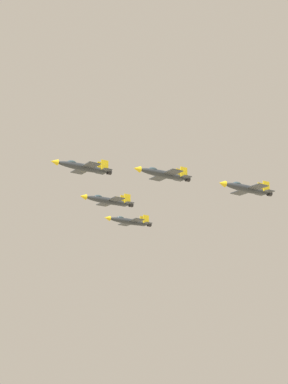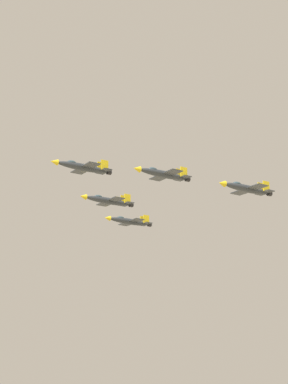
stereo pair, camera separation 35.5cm
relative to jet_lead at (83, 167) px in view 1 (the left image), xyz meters
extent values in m
ellipsoid|color=#2D3338|center=(0.00, 0.03, -0.07)|extent=(2.59, 12.89, 1.65)
cone|color=gold|center=(0.53, -7.09, -0.07)|extent=(1.52, 1.75, 1.40)
ellipsoid|color=#334751|center=(0.21, -2.78, 0.55)|extent=(1.39, 2.28, 0.96)
cube|color=#2D3338|center=(-0.05, 0.66, -0.16)|extent=(9.34, 3.60, 0.16)
cube|color=gold|center=(4.05, 0.97, -0.11)|extent=(0.83, 2.67, 0.20)
cube|color=gold|center=(-4.15, 0.36, -0.11)|extent=(0.83, 2.67, 0.20)
cube|color=#2D3338|center=(-0.40, 5.39, -0.07)|extent=(4.53, 2.33, 0.16)
cube|color=gold|center=(0.44, 5.19, 1.12)|extent=(0.35, 1.84, 2.38)
cube|color=gold|center=(-1.20, 5.07, 1.12)|extent=(0.35, 1.84, 2.38)
cylinder|color=black|center=(-0.51, 6.77, -0.07)|extent=(1.22, 1.00, 1.15)
ellipsoid|color=#2D3338|center=(10.36, 14.83, -2.33)|extent=(2.79, 12.72, 1.62)
cone|color=gold|center=(11.02, 7.83, -2.33)|extent=(1.52, 1.74, 1.38)
ellipsoid|color=#334751|center=(10.62, 12.07, -1.72)|extent=(1.41, 2.27, 0.95)
cube|color=#2D3338|center=(10.31, 15.46, -2.42)|extent=(9.25, 3.71, 0.16)
cube|color=gold|center=(14.35, 15.84, -2.38)|extent=(0.87, 2.65, 0.19)
cube|color=gold|center=(6.26, 15.08, -2.38)|extent=(0.87, 2.65, 0.19)
cube|color=#2D3338|center=(9.87, 20.11, -2.33)|extent=(4.50, 2.38, 0.16)
cube|color=gold|center=(10.70, 19.94, -1.16)|extent=(0.38, 1.82, 2.35)
cube|color=gold|center=(9.09, 19.79, -1.16)|extent=(0.38, 1.82, 2.35)
cylinder|color=black|center=(9.75, 21.48, -2.33)|extent=(1.22, 1.00, 1.14)
ellipsoid|color=#2D3338|center=(-12.95, 12.64, -3.09)|extent=(2.83, 12.80, 1.63)
cone|color=gold|center=(-12.28, 5.59, -3.09)|extent=(1.54, 1.76, 1.39)
ellipsoid|color=#334751|center=(-12.68, 9.86, -2.47)|extent=(1.43, 2.28, 0.95)
cube|color=#2D3338|center=(-13.01, 13.27, -3.18)|extent=(9.31, 3.75, 0.16)
cube|color=gold|center=(-8.94, 13.66, -3.13)|extent=(0.88, 2.66, 0.20)
cube|color=gold|center=(-17.07, 12.89, -3.13)|extent=(0.88, 2.66, 0.20)
cube|color=#2D3338|center=(-13.45, 17.95, -3.09)|extent=(4.53, 2.40, 0.16)
cube|color=gold|center=(-12.61, 17.78, -1.91)|extent=(0.39, 1.83, 2.36)
cube|color=gold|center=(-14.24, 17.62, -1.91)|extent=(0.39, 1.83, 2.36)
cylinder|color=black|center=(-13.58, 19.33, -3.09)|extent=(1.22, 1.01, 1.14)
ellipsoid|color=#2D3338|center=(20.73, 29.64, -6.25)|extent=(2.97, 12.80, 1.63)
cone|color=gold|center=(21.48, 22.60, -6.25)|extent=(1.55, 1.77, 1.39)
ellipsoid|color=#334751|center=(21.03, 26.86, -5.63)|extent=(1.45, 2.29, 0.95)
cube|color=#2D3338|center=(20.66, 30.27, -6.34)|extent=(9.33, 3.85, 0.16)
cube|color=gold|center=(24.72, 30.71, -6.29)|extent=(0.91, 2.67, 0.20)
cube|color=gold|center=(16.61, 29.84, -6.29)|extent=(0.91, 2.67, 0.20)
cube|color=#2D3338|center=(20.16, 34.94, -6.25)|extent=(4.54, 2.45, 0.16)
cube|color=gold|center=(21.00, 34.78, -5.07)|extent=(0.41, 1.83, 2.36)
cube|color=gold|center=(19.38, 34.60, -5.07)|extent=(0.41, 1.83, 2.36)
cylinder|color=black|center=(20.02, 36.31, -6.25)|extent=(1.23, 1.02, 1.14)
ellipsoid|color=#2D3338|center=(-25.89, 25.26, -4.05)|extent=(2.79, 12.55, 1.60)
cone|color=gold|center=(-25.23, 18.35, -4.05)|extent=(1.51, 1.72, 1.36)
ellipsoid|color=#334751|center=(-25.63, 22.53, -3.45)|extent=(1.40, 2.24, 0.93)
cube|color=#2D3338|center=(-25.95, 25.88, -4.14)|extent=(9.13, 3.69, 0.16)
cube|color=gold|center=(-21.96, 26.26, -4.09)|extent=(0.87, 2.61, 0.19)
cube|color=gold|center=(-29.93, 25.50, -4.09)|extent=(0.87, 2.61, 0.19)
cube|color=#2D3338|center=(-26.39, 30.47, -4.05)|extent=(4.44, 2.36, 0.16)
cube|color=gold|center=(-25.57, 30.29, -2.89)|extent=(0.38, 1.79, 2.31)
cube|color=gold|center=(-27.16, 30.14, -2.89)|extent=(0.38, 1.79, 2.31)
cylinder|color=black|center=(-26.52, 31.81, -4.05)|extent=(1.20, 0.99, 1.12)
camera|label=1|loc=(139.86, -61.12, -49.78)|focal=66.87mm
camera|label=2|loc=(140.03, -60.81, -49.78)|focal=66.87mm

